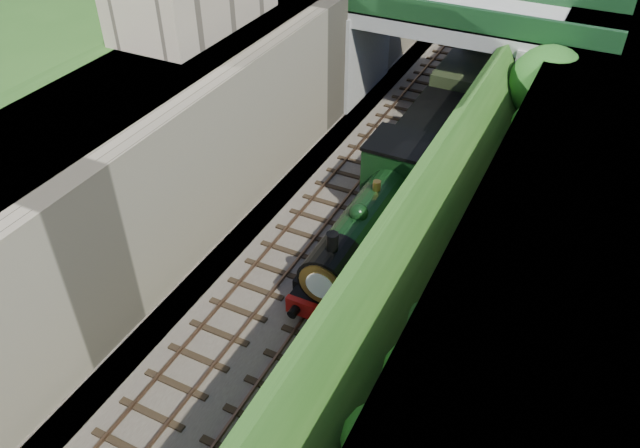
# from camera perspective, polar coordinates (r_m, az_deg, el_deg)

# --- Properties ---
(ground) EXTENTS (160.00, 160.00, 0.00)m
(ground) POSITION_cam_1_polar(r_m,az_deg,el_deg) (21.36, -9.63, -17.92)
(ground) COLOR #1E4714
(ground) RESTS_ON ground
(trackbed) EXTENTS (10.00, 90.00, 0.20)m
(trackbed) POSITION_cam_1_polar(r_m,az_deg,el_deg) (34.82, 9.18, 7.49)
(trackbed) COLOR #473F38
(trackbed) RESTS_ON ground
(retaining_wall) EXTENTS (1.00, 90.00, 7.00)m
(retaining_wall) POSITION_cam_1_polar(r_m,az_deg,el_deg) (35.02, 0.98, 14.43)
(retaining_wall) COLOR #756B56
(retaining_wall) RESTS_ON ground
(street_plateau_left) EXTENTS (6.00, 90.00, 7.00)m
(street_plateau_left) POSITION_cam_1_polar(r_m,az_deg,el_deg) (36.54, -4.16, 15.37)
(street_plateau_left) COLOR #262628
(street_plateau_left) RESTS_ON ground
(street_plateau_right) EXTENTS (8.00, 90.00, 6.25)m
(street_plateau_right) POSITION_cam_1_polar(r_m,az_deg,el_deg) (32.39, 25.88, 7.66)
(street_plateau_right) COLOR #262628
(street_plateau_right) RESTS_ON ground
(embankment_slope) EXTENTS (4.78, 90.00, 6.51)m
(embankment_slope) POSITION_cam_1_polar(r_m,az_deg,el_deg) (30.29, 17.12, 7.29)
(embankment_slope) COLOR #1E4714
(embankment_slope) RESTS_ON ground
(track_left) EXTENTS (2.50, 90.00, 0.20)m
(track_left) POSITION_cam_1_polar(r_m,az_deg,el_deg) (35.27, 6.11, 8.48)
(track_left) COLOR black
(track_left) RESTS_ON trackbed
(track_right) EXTENTS (2.50, 90.00, 0.20)m
(track_right) POSITION_cam_1_polar(r_m,az_deg,el_deg) (34.48, 11.09, 7.21)
(track_right) COLOR black
(track_right) RESTS_ON trackbed
(road_bridge) EXTENTS (16.00, 6.40, 7.25)m
(road_bridge) POSITION_cam_1_polar(r_m,az_deg,el_deg) (36.37, 13.40, 15.34)
(road_bridge) COLOR gray
(road_bridge) RESTS_ON ground
(tree) EXTENTS (3.60, 3.80, 6.60)m
(tree) POSITION_cam_1_polar(r_m,az_deg,el_deg) (31.76, 20.28, 11.76)
(tree) COLOR black
(tree) RESTS_ON ground
(locomotive) EXTENTS (3.10, 10.22, 3.83)m
(locomotive) POSITION_cam_1_polar(r_m,az_deg,el_deg) (25.68, 4.87, 0.39)
(locomotive) COLOR black
(locomotive) RESTS_ON trackbed
(tender) EXTENTS (2.70, 6.00, 3.05)m
(tender) POSITION_cam_1_polar(r_m,az_deg,el_deg) (31.68, 10.00, 7.29)
(tender) COLOR black
(tender) RESTS_ON trackbed
(coach_front) EXTENTS (2.90, 18.00, 3.70)m
(coach_front) POSITION_cam_1_polar(r_m,az_deg,el_deg) (42.62, 15.63, 15.39)
(coach_front) COLOR black
(coach_front) RESTS_ON trackbed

